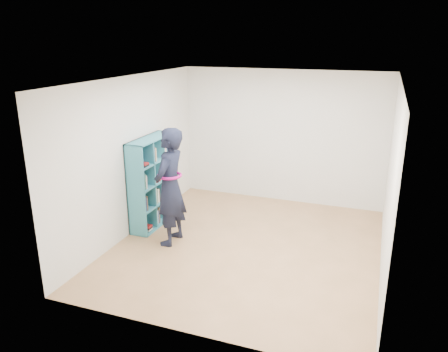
% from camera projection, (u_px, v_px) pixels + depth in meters
% --- Properties ---
extents(floor, '(4.50, 4.50, 0.00)m').
position_uv_depth(floor, '(247.00, 247.00, 6.92)').
color(floor, olive).
rests_on(floor, ground).
extents(ceiling, '(4.50, 4.50, 0.00)m').
position_uv_depth(ceiling, '(250.00, 80.00, 6.12)').
color(ceiling, white).
rests_on(ceiling, wall_back).
extents(wall_left, '(0.02, 4.50, 2.60)m').
position_uv_depth(wall_left, '(132.00, 156.00, 7.18)').
color(wall_left, silver).
rests_on(wall_left, floor).
extents(wall_right, '(0.02, 4.50, 2.60)m').
position_uv_depth(wall_right, '(391.00, 183.00, 5.87)').
color(wall_right, silver).
rests_on(wall_right, floor).
extents(wall_back, '(4.00, 0.02, 2.60)m').
position_uv_depth(wall_back, '(282.00, 137.00, 8.53)').
color(wall_back, silver).
rests_on(wall_back, floor).
extents(wall_front, '(4.00, 0.02, 2.60)m').
position_uv_depth(wall_front, '(185.00, 227.00, 4.51)').
color(wall_front, silver).
rests_on(wall_front, floor).
extents(bookshelf, '(0.34, 1.17, 1.56)m').
position_uv_depth(bookshelf, '(152.00, 183.00, 7.58)').
color(bookshelf, teal).
rests_on(bookshelf, floor).
extents(person, '(0.45, 0.69, 1.88)m').
position_uv_depth(person, '(170.00, 187.00, 6.80)').
color(person, black).
rests_on(person, floor).
extents(smartphone, '(0.03, 0.10, 0.13)m').
position_uv_depth(smartphone, '(164.00, 177.00, 6.90)').
color(smartphone, silver).
rests_on(smartphone, person).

